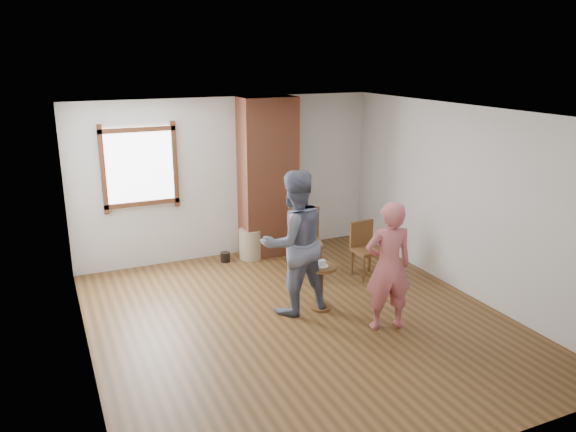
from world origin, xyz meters
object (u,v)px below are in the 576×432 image
object	(u,v)px
side_table	(321,280)
man	(294,243)
person_pink	(388,266)
stoneware_crock	(251,244)
dining_chair_left	(305,238)
dining_chair_right	(365,246)

from	to	relation	value
side_table	man	distance (m)	0.65
man	person_pink	bearing A→B (deg)	128.70
stoneware_crock	dining_chair_left	size ratio (longest dim) A/B	0.48
dining_chair_left	man	xyz separation A→B (m)	(-0.70, -1.12, 0.37)
stoneware_crock	dining_chair_right	world-z (taller)	dining_chair_right
dining_chair_left	side_table	distance (m)	1.29
person_pink	side_table	bearing A→B (deg)	-46.38
dining_chair_right	man	distance (m)	1.68
stoneware_crock	person_pink	world-z (taller)	person_pink
dining_chair_left	person_pink	distance (m)	2.04
dining_chair_left	man	size ratio (longest dim) A/B	0.54
dining_chair_right	man	world-z (taller)	man
dining_chair_left	side_table	bearing A→B (deg)	-88.96
side_table	person_pink	bearing A→B (deg)	-58.76
dining_chair_left	man	distance (m)	1.38
dining_chair_left	dining_chair_right	bearing A→B (deg)	-14.19
dining_chair_right	dining_chair_left	bearing A→B (deg)	147.25
dining_chair_right	person_pink	xyz separation A→B (m)	(-0.65, -1.55, 0.33)
dining_chair_left	stoneware_crock	bearing A→B (deg)	136.19
person_pink	dining_chair_left	bearing A→B (deg)	-74.00
stoneware_crock	dining_chair_right	size ratio (longest dim) A/B	0.58
stoneware_crock	man	distance (m)	2.19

